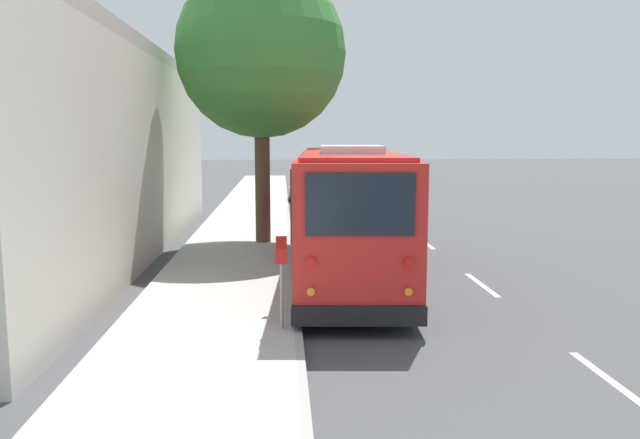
{
  "coord_description": "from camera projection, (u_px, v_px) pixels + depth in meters",
  "views": [
    {
      "loc": [
        -14.31,
        1.92,
        3.6
      ],
      "look_at": [
        2.73,
        0.87,
        1.3
      ],
      "focal_mm": 35.0,
      "sensor_mm": 36.0,
      "label": 1
    }
  ],
  "objects": [
    {
      "name": "sign_post_near",
      "position": [
        282.0,
        288.0,
        11.16
      ],
      "size": [
        0.06,
        0.22,
        1.46
      ],
      "color": "gray",
      "rests_on": "sidewalk_slab"
    },
    {
      "name": "street_tree",
      "position": [
        261.0,
        41.0,
        19.78
      ],
      "size": [
        5.4,
        5.4,
        9.57
      ],
      "color": "brown",
      "rests_on": "sidewalk_slab"
    },
    {
      "name": "curb_strip",
      "position": [
        294.0,
        287.0,
        14.64
      ],
      "size": [
        80.0,
        0.14,
        0.15
      ],
      "primitive_type": "cube",
      "color": "#9D9A94",
      "rests_on": "ground"
    },
    {
      "name": "building_backdrop",
      "position": [
        47.0,
        158.0,
        18.19
      ],
      "size": [
        20.8,
        6.31,
        6.27
      ],
      "color": "beige",
      "rests_on": "ground"
    },
    {
      "name": "shuttle_bus",
      "position": [
        347.0,
        207.0,
        15.71
      ],
      "size": [
        10.12,
        3.02,
        3.38
      ],
      "rotation": [
        0.0,
        0.0,
        -0.06
      ],
      "color": "red",
      "rests_on": "ground"
    },
    {
      "name": "lane_stripe_behind",
      "position": [
        611.0,
        381.0,
        9.23
      ],
      "size": [
        2.4,
        0.14,
        0.01
      ],
      "primitive_type": "cube",
      "color": "silver",
      "rests_on": "ground"
    },
    {
      "name": "parked_sedan_black",
      "position": [
        316.0,
        201.0,
        28.69
      ],
      "size": [
        4.71,
        1.84,
        1.27
      ],
      "rotation": [
        0.0,
        0.0,
        -0.02
      ],
      "color": "black",
      "rests_on": "ground"
    },
    {
      "name": "lane_stripe_ahead",
      "position": [
        425.0,
        243.0,
        21.1
      ],
      "size": [
        2.4,
        0.14,
        0.01
      ],
      "primitive_type": "cube",
      "color": "silver",
      "rests_on": "ground"
    },
    {
      "name": "sign_post_far",
      "position": [
        282.0,
        271.0,
        12.44
      ],
      "size": [
        0.06,
        0.22,
        1.47
      ],
      "color": "gray",
      "rests_on": "sidewalk_slab"
    },
    {
      "name": "lane_stripe_mid",
      "position": [
        482.0,
        285.0,
        15.16
      ],
      "size": [
        2.4,
        0.14,
        0.01
      ],
      "primitive_type": "cube",
      "color": "silver",
      "rests_on": "ground"
    },
    {
      "name": "ground_plane",
      "position": [
        364.0,
        289.0,
        14.75
      ],
      "size": [
        160.0,
        160.0,
        0.0
      ],
      "primitive_type": "plane",
      "color": "#474749"
    },
    {
      "name": "sidewalk_slab",
      "position": [
        220.0,
        288.0,
        14.53
      ],
      "size": [
        80.0,
        3.33,
        0.15
      ],
      "primitive_type": "cube",
      "color": "#B2AFA8",
      "rests_on": "ground"
    },
    {
      "name": "parked_sedan_tan",
      "position": [
        305.0,
        188.0,
        35.65
      ],
      "size": [
        4.35,
        1.88,
        1.31
      ],
      "rotation": [
        0.0,
        0.0,
        -0.04
      ],
      "color": "tan",
      "rests_on": "ground"
    }
  ]
}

